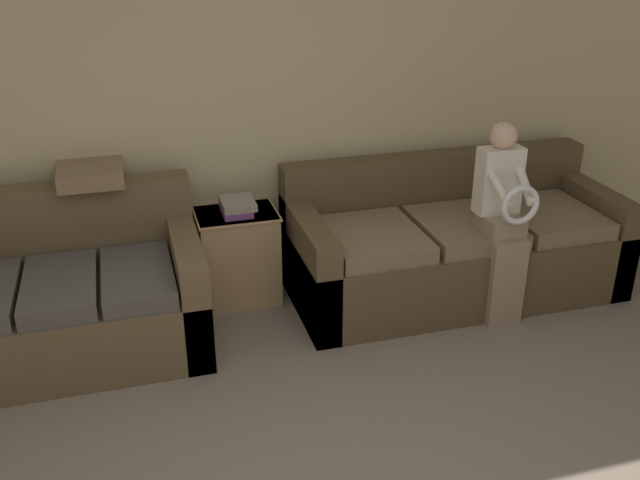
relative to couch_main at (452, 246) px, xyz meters
name	(u,v)px	position (x,y,z in m)	size (l,w,h in m)	color
wall_back	(218,106)	(-1.47, 0.51, 0.95)	(7.30, 0.06, 2.55)	#C6B789
couch_main	(452,246)	(0.00, 0.00, 0.00)	(2.21, 0.94, 0.88)	brown
couch_side	(65,299)	(-2.51, -0.04, -0.01)	(1.59, 0.96, 0.91)	brown
child_left_seated	(503,214)	(0.12, -0.39, 0.37)	(0.27, 0.37, 1.26)	gray
side_shelf	(238,255)	(-1.43, 0.26, 0.00)	(0.53, 0.40, 0.63)	tan
book_stack	(237,206)	(-1.42, 0.25, 0.35)	(0.21, 0.25, 0.09)	#7A4284
throw_pillow	(91,174)	(-2.29, 0.30, 0.64)	(0.38, 0.38, 0.10)	#846B4C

